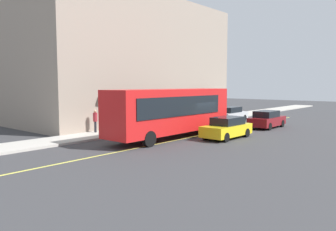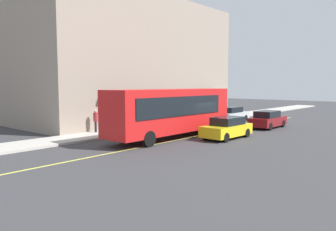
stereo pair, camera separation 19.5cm
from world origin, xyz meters
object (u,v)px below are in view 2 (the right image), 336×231
object	(u,v)px
bus	(172,110)
pedestrian_waiting	(215,107)
car_maroon	(268,120)
traffic_light	(187,98)
pedestrian_at_corner	(96,119)
pedestrian_by_curb	(208,109)
car_yellow	(227,128)
car_silver	(232,114)

from	to	relation	value
bus	pedestrian_waiting	bearing A→B (deg)	21.46
car_maroon	pedestrian_waiting	world-z (taller)	pedestrian_waiting
traffic_light	pedestrian_waiting	bearing A→B (deg)	13.34
pedestrian_at_corner	pedestrian_by_curb	bearing A→B (deg)	-1.85
car_yellow	pedestrian_at_corner	bearing A→B (deg)	119.42
pedestrian_by_curb	pedestrian_at_corner	size ratio (longest dim) A/B	0.97
car_silver	pedestrian_waiting	bearing A→B (deg)	60.09
car_silver	pedestrian_at_corner	size ratio (longest dim) A/B	2.48
car_maroon	pedestrian_waiting	distance (m)	9.38
bus	car_yellow	size ratio (longest dim) A/B	2.57
car_silver	pedestrian_at_corner	world-z (taller)	pedestrian_at_corner
bus	pedestrian_by_curb	xyz separation A→B (m)	(12.17, 5.16, -0.82)
car_maroon	car_yellow	bearing A→B (deg)	-178.09
bus	car_yellow	bearing A→B (deg)	-51.68
pedestrian_waiting	pedestrian_by_curb	bearing A→B (deg)	-169.39
bus	pedestrian_waiting	distance (m)	15.06
car_maroon	car_yellow	world-z (taller)	same
bus	pedestrian_by_curb	world-z (taller)	bus
car_maroon	pedestrian_at_corner	distance (m)	14.85
car_yellow	pedestrian_waiting	distance (m)	14.41
bus	pedestrian_by_curb	bearing A→B (deg)	22.98
pedestrian_by_curb	pedestrian_at_corner	world-z (taller)	pedestrian_at_corner
pedestrian_waiting	pedestrian_at_corner	world-z (taller)	pedestrian_waiting
pedestrian_at_corner	pedestrian_waiting	bearing A→B (deg)	-0.46
bus	car_yellow	world-z (taller)	bus
pedestrian_waiting	car_silver	bearing A→B (deg)	-119.91
bus	car_yellow	xyz separation A→B (m)	(2.42, -3.07, -1.24)
car_maroon	car_yellow	distance (m)	7.29
car_silver	pedestrian_by_curb	distance (m)	3.02
traffic_light	pedestrian_waiting	world-z (taller)	traffic_light
car_yellow	pedestrian_at_corner	size ratio (longest dim) A/B	2.48
pedestrian_at_corner	car_maroon	bearing A→B (deg)	-34.74
car_silver	bus	bearing A→B (deg)	-169.82
car_silver	car_maroon	size ratio (longest dim) A/B	1.00
bus	car_yellow	distance (m)	4.10
bus	car_maroon	size ratio (longest dim) A/B	2.57
car_maroon	pedestrian_by_curb	distance (m)	8.36
bus	car_maroon	world-z (taller)	bus
car_silver	car_yellow	size ratio (longest dim) A/B	1.00
car_silver	car_maroon	world-z (taller)	same
bus	pedestrian_waiting	xyz separation A→B (m)	(14.00, 5.50, -0.74)
traffic_light	pedestrian_waiting	size ratio (longest dim) A/B	1.77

